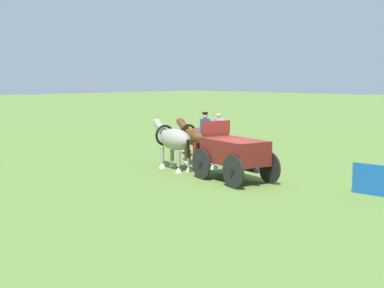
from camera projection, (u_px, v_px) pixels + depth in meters
name	position (u px, v px, depth m)	size (l,w,h in m)	color
ground_plane	(234.00, 181.00, 21.25)	(220.00, 220.00, 0.00)	olive
show_wagon	(232.00, 152.00, 21.25)	(5.75, 2.58, 2.70)	maroon
draft_horse_near	(174.00, 140.00, 23.84)	(3.10, 1.41, 2.20)	#9E998E
draft_horse_off	(198.00, 138.00, 24.54)	(3.18, 1.37, 2.19)	brown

